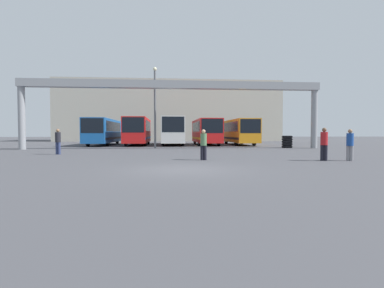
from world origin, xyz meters
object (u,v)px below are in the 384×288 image
(pedestrian_mid_right, at_px, (324,143))
(pedestrian_near_right, at_px, (204,144))
(bus_slot_0, at_px, (104,130))
(tire_stack, at_px, (287,142))
(bus_slot_1, at_px, (138,130))
(bus_slot_3, at_px, (206,130))
(pedestrian_near_center, at_px, (58,141))
(bus_slot_4, at_px, (239,130))
(bus_slot_2, at_px, (172,129))
(lamp_post, at_px, (155,104))
(pedestrian_near_left, at_px, (350,144))

(pedestrian_mid_right, xyz_separation_m, pedestrian_near_right, (-6.33, 0.95, -0.05))
(bus_slot_0, bearing_deg, pedestrian_mid_right, -54.19)
(tire_stack, bearing_deg, bus_slot_1, 151.35)
(bus_slot_3, xyz_separation_m, pedestrian_near_center, (-12.30, -15.45, -0.84))
(bus_slot_0, xyz_separation_m, bus_slot_4, (16.63, -0.75, -0.01))
(bus_slot_2, bearing_deg, bus_slot_4, -4.31)
(pedestrian_near_right, height_order, pedestrian_near_center, pedestrian_near_center)
(lamp_post, bearing_deg, pedestrian_mid_right, -55.49)
(bus_slot_2, bearing_deg, pedestrian_near_center, -117.09)
(pedestrian_mid_right, relative_size, pedestrian_near_right, 1.06)
(pedestrian_near_right, bearing_deg, bus_slot_2, 100.29)
(bus_slot_1, height_order, tire_stack, bus_slot_1)
(bus_slot_0, height_order, bus_slot_3, bus_slot_0)
(bus_slot_1, xyz_separation_m, bus_slot_2, (4.16, 0.22, 0.05))
(bus_slot_3, bearing_deg, pedestrian_near_center, -128.51)
(bus_slot_0, height_order, pedestrian_mid_right, bus_slot_0)
(bus_slot_0, height_order, pedestrian_near_right, bus_slot_0)
(pedestrian_mid_right, xyz_separation_m, pedestrian_near_center, (-15.76, 6.04, -0.00))
(bus_slot_3, height_order, bus_slot_4, bus_slot_3)
(bus_slot_2, xyz_separation_m, lamp_post, (-1.79, -8.28, 2.33))
(bus_slot_0, relative_size, bus_slot_4, 1.15)
(bus_slot_2, relative_size, pedestrian_near_left, 6.76)
(bus_slot_4, distance_m, pedestrian_near_left, 21.50)
(bus_slot_0, xyz_separation_m, tire_stack, (19.47, -8.71, -1.18))
(bus_slot_4, relative_size, pedestrian_near_left, 6.01)
(bus_slot_4, bearing_deg, bus_slot_3, 177.76)
(pedestrian_mid_right, relative_size, tire_stack, 1.46)
(tire_stack, height_order, lamp_post, lamp_post)
(bus_slot_1, distance_m, pedestrian_mid_right, 24.74)
(bus_slot_0, height_order, bus_slot_2, bus_slot_2)
(pedestrian_near_center, bearing_deg, bus_slot_1, -84.95)
(bus_slot_0, bearing_deg, bus_slot_4, -2.57)
(bus_slot_3, xyz_separation_m, pedestrian_near_left, (4.82, -21.64, -0.88))
(pedestrian_near_left, bearing_deg, lamp_post, -15.35)
(pedestrian_near_right, bearing_deg, bus_slot_4, 77.77)
(tire_stack, bearing_deg, pedestrian_near_left, -99.19)
(bus_slot_3, height_order, pedestrian_near_left, bus_slot_3)
(bus_slot_3, relative_size, tire_stack, 8.68)
(tire_stack, bearing_deg, bus_slot_2, 142.41)
(bus_slot_1, xyz_separation_m, bus_slot_4, (12.47, -0.40, -0.08))
(bus_slot_0, relative_size, pedestrian_mid_right, 6.59)
(pedestrian_mid_right, distance_m, pedestrian_near_center, 16.88)
(bus_slot_0, bearing_deg, pedestrian_near_left, -52.12)
(bus_slot_1, relative_size, pedestrian_near_right, 6.55)
(bus_slot_1, bearing_deg, pedestrian_near_right, -75.32)
(bus_slot_2, height_order, pedestrian_near_center, bus_slot_2)
(pedestrian_mid_right, relative_size, lamp_post, 0.23)
(bus_slot_0, distance_m, lamp_post, 10.91)
(bus_slot_3, xyz_separation_m, pedestrian_mid_right, (3.46, -21.50, -0.84))
(bus_slot_2, height_order, pedestrian_near_left, bus_slot_2)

